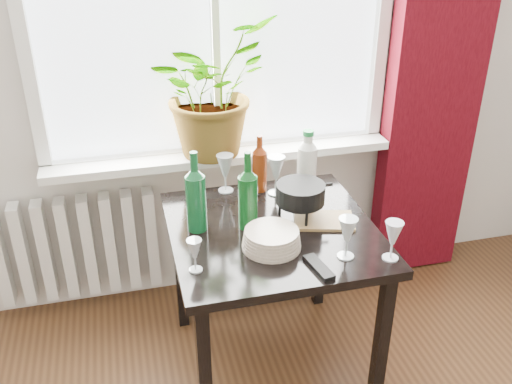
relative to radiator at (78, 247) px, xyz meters
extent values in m
cube|color=white|center=(0.75, -0.03, 0.44)|extent=(1.72, 0.20, 0.04)
cube|color=#38050C|center=(1.87, -0.06, 0.92)|extent=(0.50, 0.12, 2.56)
cube|color=silver|center=(0.00, 0.00, 0.00)|extent=(0.80, 0.10, 0.55)
cube|color=black|center=(0.85, -0.63, 0.34)|extent=(0.85, 0.85, 0.04)
cube|color=black|center=(0.48, -1.00, -0.03)|extent=(0.05, 0.05, 0.70)
cube|color=black|center=(0.48, -0.27, -0.03)|extent=(0.05, 0.05, 0.70)
cube|color=black|center=(1.21, -1.00, -0.03)|extent=(0.05, 0.05, 0.70)
cube|color=black|center=(1.21, -0.27, -0.03)|extent=(0.05, 0.05, 0.70)
imported|color=#3A761F|center=(0.71, -0.03, 0.79)|extent=(0.77, 0.77, 0.65)
cylinder|color=beige|center=(0.81, -0.77, 0.40)|extent=(0.26, 0.26, 0.08)
cube|color=black|center=(0.94, -0.96, 0.37)|extent=(0.08, 0.17, 0.02)
cube|color=olive|center=(1.07, -0.64, 0.37)|extent=(0.28, 0.22, 0.01)
camera|label=1|loc=(0.29, -2.59, 1.60)|focal=40.00mm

